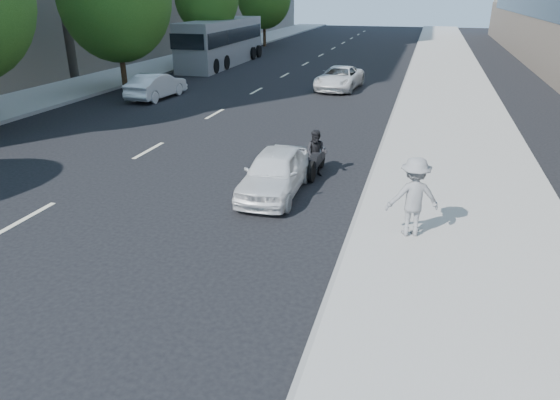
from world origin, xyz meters
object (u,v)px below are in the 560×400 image
(motorcycle, at_px, (317,155))
(jogger, at_px, (413,197))
(bus, at_px, (222,42))
(white_sedan_mid, at_px, (156,86))
(white_sedan_far, at_px, (339,78))
(white_sedan_near, at_px, (275,172))

(motorcycle, bearing_deg, jogger, -50.19)
(bus, bearing_deg, motorcycle, -62.69)
(jogger, relative_size, white_sedan_mid, 0.45)
(jogger, distance_m, white_sedan_far, 19.01)
(jogger, relative_size, white_sedan_near, 0.49)
(white_sedan_near, relative_size, bus, 0.30)
(white_sedan_mid, bearing_deg, bus, -79.02)
(jogger, distance_m, bus, 30.58)
(white_sedan_near, height_order, white_sedan_far, white_sedan_far)
(white_sedan_near, bearing_deg, jogger, -27.69)
(motorcycle, distance_m, bus, 25.94)
(white_sedan_mid, distance_m, motorcycle, 14.23)
(motorcycle, relative_size, bus, 0.17)
(white_sedan_near, xyz_separation_m, white_sedan_mid, (-9.88, 11.21, 0.03))
(jogger, height_order, white_sedan_near, jogger)
(jogger, distance_m, white_sedan_near, 4.22)
(white_sedan_far, xyz_separation_m, motorcycle, (1.86, -14.71, -0.00))
(white_sedan_near, distance_m, bus, 27.19)
(jogger, xyz_separation_m, bus, (-15.33, 26.46, 0.58))
(white_sedan_far, bearing_deg, motorcycle, -78.17)
(jogger, relative_size, white_sedan_far, 0.39)
(white_sedan_near, xyz_separation_m, bus, (-11.57, 24.59, 1.01))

